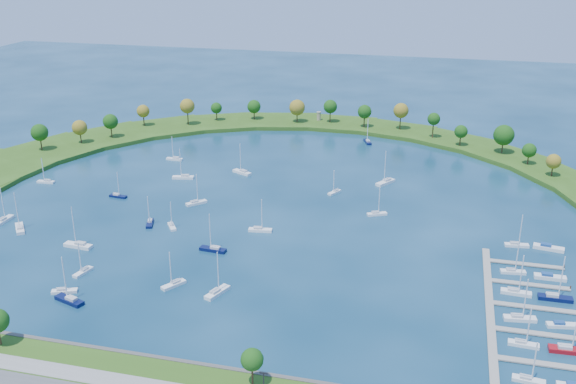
% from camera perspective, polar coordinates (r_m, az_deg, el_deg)
% --- Properties ---
extents(ground, '(700.00, 700.00, 0.00)m').
position_cam_1_polar(ground, '(250.16, -1.39, -1.16)').
color(ground, '#072940').
rests_on(ground, ground).
extents(breakwater, '(286.74, 247.64, 2.00)m').
position_cam_1_polar(breakwater, '(307.21, -7.32, 3.20)').
color(breakwater, '#2E5015').
rests_on(breakwater, ground).
extents(breakwater_trees, '(235.47, 89.38, 14.10)m').
position_cam_1_polar(breakwater_trees, '(329.35, 0.81, 6.30)').
color(breakwater_trees, '#382314').
rests_on(breakwater_trees, breakwater).
extents(harbor_tower, '(2.60, 2.60, 4.76)m').
position_cam_1_polar(harbor_tower, '(360.12, 2.69, 6.62)').
color(harbor_tower, gray).
rests_on(harbor_tower, breakwater).
extents(dock_system, '(24.28, 82.00, 1.60)m').
position_cam_1_polar(dock_system, '(188.99, 19.40, -10.29)').
color(dock_system, gray).
rests_on(dock_system, ground).
extents(moored_boat_0, '(7.55, 9.74, 14.39)m').
position_cam_1_polar(moored_boat_0, '(274.50, 8.48, 0.91)').
color(moored_boat_0, white).
rests_on(moored_boat_0, ground).
extents(moored_boat_1, '(7.52, 5.02, 10.80)m').
position_cam_1_polar(moored_boat_1, '(243.12, 7.73, -1.82)').
color(moored_boat_1, white).
rests_on(moored_boat_1, ground).
extents(moored_boat_2, '(5.15, 8.52, 12.11)m').
position_cam_1_polar(moored_boat_2, '(328.78, 6.93, 4.41)').
color(moored_boat_2, '#09113C').
rests_on(moored_boat_2, ground).
extents(moored_boat_3, '(5.93, 7.65, 11.30)m').
position_cam_1_polar(moored_boat_3, '(196.53, -9.91, -7.84)').
color(moored_boat_3, white).
rests_on(moored_boat_3, ground).
extents(moored_boat_4, '(7.48, 4.55, 10.65)m').
position_cam_1_polar(moored_boat_4, '(201.01, -18.89, -8.06)').
color(moored_boat_4, white).
rests_on(moored_boat_4, ground).
extents(moored_boat_5, '(9.84, 5.46, 13.95)m').
position_cam_1_polar(moored_boat_5, '(195.52, -18.47, -8.84)').
color(moored_boat_5, '#09113C').
rests_on(moored_boat_5, ground).
extents(moored_boat_6, '(4.48, 7.80, 11.06)m').
position_cam_1_polar(moored_boat_6, '(238.37, -11.92, -2.58)').
color(moored_boat_6, '#09113C').
rests_on(moored_boat_6, ground).
extents(moored_boat_7, '(7.33, 2.74, 10.53)m').
position_cam_1_polar(moored_boat_7, '(265.90, -14.57, -0.27)').
color(moored_boat_7, '#09113C').
rests_on(moored_boat_7, ground).
extents(moored_boat_8, '(9.07, 3.33, 13.05)m').
position_cam_1_polar(moored_boat_8, '(215.37, -6.53, -4.90)').
color(moored_boat_8, '#09113C').
rests_on(moored_boat_8, ground).
extents(moored_boat_9, '(7.84, 8.90, 13.68)m').
position_cam_1_polar(moored_boat_9, '(247.25, -22.30, -2.88)').
color(moored_boat_9, white).
rests_on(moored_boat_9, ground).
extents(moored_boat_10, '(7.62, 2.16, 11.19)m').
position_cam_1_polar(moored_boat_10, '(305.19, -9.83, 2.91)').
color(moored_boat_10, white).
rests_on(moored_boat_10, ground).
extents(moored_boat_11, '(7.44, 2.54, 10.75)m').
position_cam_1_polar(moored_boat_11, '(290.47, -20.30, 0.91)').
color(moored_boat_11, white).
rests_on(moored_boat_11, ground).
extents(moored_boat_12, '(5.45, 6.71, 10.05)m').
position_cam_1_polar(moored_boat_12, '(234.33, -10.08, -2.88)').
color(moored_boat_12, white).
rests_on(moored_boat_12, ground).
extents(moored_boat_13, '(5.44, 9.25, 13.13)m').
position_cam_1_polar(moored_boat_13, '(190.63, -6.19, -8.58)').
color(moored_boat_13, white).
rests_on(moored_boat_13, ground).
extents(moored_boat_14, '(2.70, 8.80, 12.84)m').
position_cam_1_polar(moored_boat_14, '(256.52, -23.48, -2.20)').
color(moored_boat_14, white).
rests_on(moored_boat_14, ground).
extents(moored_boat_15, '(9.35, 6.39, 13.48)m').
position_cam_1_polar(moored_boat_15, '(283.89, -4.01, 1.79)').
color(moored_boat_15, white).
rests_on(moored_boat_15, ground).
extents(moored_boat_16, '(9.89, 3.44, 14.28)m').
position_cam_1_polar(moored_boat_16, '(227.26, -17.77, -4.38)').
color(moored_boat_16, white).
rests_on(moored_boat_16, ground).
extents(moored_boat_17, '(4.75, 6.77, 9.80)m').
position_cam_1_polar(moored_boat_17, '(262.05, 4.07, 0.06)').
color(moored_boat_17, white).
rests_on(moored_boat_17, ground).
extents(moored_boat_18, '(3.55, 7.38, 10.45)m').
position_cam_1_polar(moored_boat_18, '(210.02, -17.39, -6.55)').
color(moored_boat_18, white).
rests_on(moored_boat_18, ground).
extents(moored_boat_19, '(7.34, 7.52, 12.07)m').
position_cam_1_polar(moored_boat_19, '(253.13, -7.99, -0.87)').
color(moored_boat_19, white).
rests_on(moored_boat_19, ground).
extents(moored_boat_20, '(9.30, 4.34, 13.18)m').
position_cam_1_polar(moored_boat_20, '(280.80, -9.10, 1.34)').
color(moored_boat_20, white).
rests_on(moored_boat_20, ground).
extents(moored_boat_21, '(8.43, 3.39, 12.04)m').
position_cam_1_polar(moored_boat_21, '(228.09, -2.45, -3.23)').
color(moored_boat_21, white).
rests_on(moored_boat_21, ground).
extents(docked_boat_0, '(7.56, 2.87, 10.84)m').
position_cam_1_polar(docked_boat_0, '(165.89, 20.19, -15.00)').
color(docked_boat_0, white).
rests_on(docked_boat_0, ground).
extents(docked_boat_2, '(7.63, 2.58, 11.04)m').
position_cam_1_polar(docked_boat_2, '(178.05, 19.79, -12.24)').
color(docked_boat_2, white).
rests_on(docked_boat_2, ground).
extents(docked_boat_3, '(9.52, 3.09, 13.83)m').
position_cam_1_polar(docked_boat_3, '(179.54, 23.18, -12.43)').
color(docked_boat_3, maroon).
rests_on(docked_boat_3, ground).
extents(docked_boat_4, '(8.75, 3.50, 12.50)m').
position_cam_1_polar(docked_boat_4, '(188.27, 19.50, -10.23)').
color(docked_boat_4, white).
rests_on(docked_boat_4, ground).
extents(docked_boat_5, '(8.16, 3.53, 1.61)m').
position_cam_1_polar(docked_boat_5, '(189.45, 22.69, -10.62)').
color(docked_boat_5, white).
rests_on(docked_boat_5, ground).
extents(docked_boat_6, '(8.64, 2.96, 12.49)m').
position_cam_1_polar(docked_boat_6, '(200.51, 19.20, -8.16)').
color(docked_boat_6, white).
rests_on(docked_boat_6, ground).
extents(docked_boat_7, '(9.38, 2.71, 13.76)m').
position_cam_1_polar(docked_boat_7, '(201.43, 22.21, -8.44)').
color(docked_boat_7, '#09113C').
rests_on(docked_boat_7, ground).
extents(docked_boat_8, '(7.70, 3.00, 11.03)m').
position_cam_1_polar(docked_boat_8, '(211.95, 18.97, -6.48)').
color(docked_boat_8, white).
rests_on(docked_boat_8, ground).
extents(docked_boat_9, '(9.18, 2.57, 1.87)m').
position_cam_1_polar(docked_boat_9, '(212.51, 21.79, -6.87)').
color(docked_boat_9, white).
rests_on(docked_boat_9, ground).
extents(docked_boat_10, '(7.97, 3.09, 11.41)m').
position_cam_1_polar(docked_boat_10, '(229.85, 19.26, -4.29)').
color(docked_boat_10, white).
rests_on(docked_boat_10, ground).
extents(docked_boat_11, '(9.96, 4.33, 1.97)m').
position_cam_1_polar(docked_boat_11, '(231.41, 21.69, -4.50)').
color(docked_boat_11, white).
rests_on(docked_boat_11, ground).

